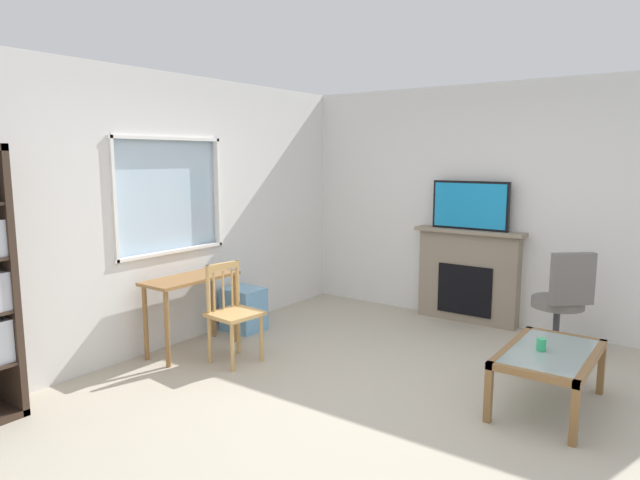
# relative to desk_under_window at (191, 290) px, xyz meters

# --- Properties ---
(ground) EXTENTS (6.22, 5.68, 0.02)m
(ground) POSITION_rel_desk_under_window_xyz_m (-0.03, -1.99, -0.61)
(ground) COLOR #B2A893
(wall_back_with_window) EXTENTS (5.22, 0.15, 2.65)m
(wall_back_with_window) POSITION_rel_desk_under_window_xyz_m (-0.03, 0.35, 0.72)
(wall_back_with_window) COLOR silver
(wall_back_with_window) RESTS_ON ground
(wall_right) EXTENTS (0.12, 4.88, 2.65)m
(wall_right) POSITION_rel_desk_under_window_xyz_m (2.64, -1.99, 0.73)
(wall_right) COLOR silver
(wall_right) RESTS_ON ground
(desk_under_window) EXTENTS (0.94, 0.40, 0.73)m
(desk_under_window) POSITION_rel_desk_under_window_xyz_m (0.00, 0.00, 0.00)
(desk_under_window) COLOR olive
(desk_under_window) RESTS_ON ground
(wooden_chair) EXTENTS (0.46, 0.44, 0.90)m
(wooden_chair) POSITION_rel_desk_under_window_xyz_m (0.03, -0.51, -0.13)
(wooden_chair) COLOR tan
(wooden_chair) RESTS_ON ground
(plastic_drawer_unit) EXTENTS (0.35, 0.40, 0.46)m
(plastic_drawer_unit) POSITION_rel_desk_under_window_xyz_m (0.76, 0.05, -0.37)
(plastic_drawer_unit) COLOR #72ADDB
(plastic_drawer_unit) RESTS_ON ground
(fireplace) EXTENTS (0.26, 1.23, 1.06)m
(fireplace) POSITION_rel_desk_under_window_xyz_m (2.49, -1.79, -0.07)
(fireplace) COLOR gray
(fireplace) RESTS_ON ground
(tv) EXTENTS (0.06, 0.86, 0.54)m
(tv) POSITION_rel_desk_under_window_xyz_m (2.47, -1.79, 0.73)
(tv) COLOR black
(tv) RESTS_ON fireplace
(office_chair) EXTENTS (0.63, 0.59, 1.00)m
(office_chair) POSITION_rel_desk_under_window_xyz_m (1.97, -2.91, -0.04)
(office_chair) COLOR slate
(office_chair) RESTS_ON ground
(coffee_table) EXTENTS (1.03, 0.61, 0.44)m
(coffee_table) POSITION_rel_desk_under_window_xyz_m (0.71, -3.10, -0.22)
(coffee_table) COLOR #8C9E99
(coffee_table) RESTS_ON ground
(sippy_cup) EXTENTS (0.07, 0.07, 0.09)m
(sippy_cup) POSITION_rel_desk_under_window_xyz_m (0.68, -3.04, -0.11)
(sippy_cup) COLOR #33B770
(sippy_cup) RESTS_ON coffee_table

